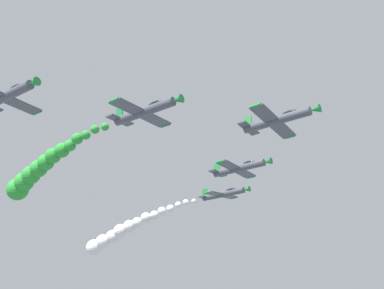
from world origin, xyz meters
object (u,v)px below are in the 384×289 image
Objects in this scene: airplane_left_inner at (240,168)px; airplane_left_outer at (224,194)px; airplane_right_outer at (7,96)px; airplane_lead at (278,120)px; airplane_right_inner at (145,111)px.

airplane_left_inner is 15.82m from airplane_left_outer.
airplane_left_outer is 1.00× the size of airplane_right_outer.
airplane_left_outer reaches higher than airplane_lead.
airplane_left_inner is at bearing 163.53° from airplane_right_outer.
airplane_left_inner is at bearing -133.35° from airplane_lead.
airplane_right_inner is 36.99m from airplane_left_outer.
airplane_lead is at bearing 134.68° from airplane_right_inner.
airplane_lead is 32.39m from airplane_right_outer.
airplane_right_outer is at bearing -44.70° from airplane_lead.
airplane_left_inner is 1.00× the size of airplane_left_outer.
airplane_left_outer is at bearing -179.78° from airplane_right_outer.
airplane_lead is at bearing 44.17° from airplane_left_outer.
airplane_lead is 1.00× the size of airplane_left_outer.
airplane_right_inner reaches higher than airplane_left_inner.
airplane_lead reaches higher than airplane_left_inner.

